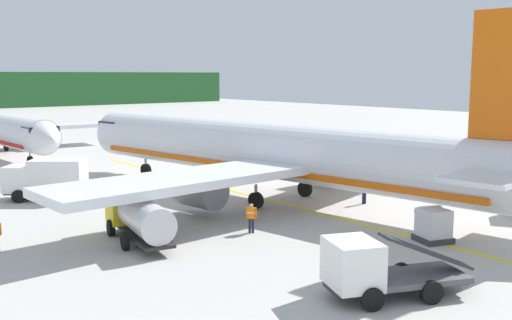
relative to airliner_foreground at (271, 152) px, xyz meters
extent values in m
cylinder|color=silver|center=(-0.09, 0.56, 0.11)|extent=(9.17, 36.16, 3.80)
cone|color=silver|center=(-2.97, 19.54, 0.11)|extent=(3.93, 2.92, 3.61)
cube|color=#192333|center=(-2.64, 17.37, 0.96)|extent=(3.55, 2.86, 0.60)
cube|color=silver|center=(-8.82, -2.79, -0.56)|extent=(16.20, 5.54, 0.50)
cylinder|color=slate|center=(-6.38, -0.60, -1.76)|extent=(2.66, 3.49, 2.20)
cube|color=silver|center=(9.25, -0.04, -0.56)|extent=(16.69, 8.69, 0.50)
cylinder|color=slate|center=(6.27, 1.33, -1.76)|extent=(2.66, 3.49, 2.20)
cube|color=silver|center=(2.40, -15.75, 0.51)|extent=(10.76, 4.73, 0.24)
cube|color=#D8590C|center=(-0.09, 0.56, -0.94)|extent=(8.44, 32.57, 0.36)
cylinder|color=black|center=(-2.14, 14.09, -2.84)|extent=(0.51, 1.14, 1.10)
cylinder|color=gray|center=(-2.14, 14.09, -2.04)|extent=(0.20, 0.20, 0.50)
cylinder|color=black|center=(-2.43, -1.31, -2.84)|extent=(0.51, 1.14, 1.10)
cylinder|color=gray|center=(-2.43, -1.31, -2.04)|extent=(0.20, 0.20, 0.50)
cylinder|color=black|center=(2.71, -0.53, -2.84)|extent=(0.51, 1.14, 1.10)
cylinder|color=gray|center=(2.71, -0.53, -2.04)|extent=(0.20, 0.20, 0.50)
cone|color=silver|center=(-7.66, 21.61, -0.37)|extent=(3.22, 2.24, 3.12)
cube|color=#192333|center=(-7.77, 23.50, 0.37)|extent=(2.89, 2.22, 0.52)
cube|color=silver|center=(-0.77, 40.30, -0.94)|extent=(14.00, 4.84, 0.43)
cylinder|color=slate|center=(-3.05, 38.62, -1.98)|extent=(2.04, 2.86, 1.90)
cylinder|color=black|center=(-7.92, 26.36, -2.92)|extent=(0.35, 0.96, 0.95)
cylinder|color=gray|center=(-7.92, 26.36, -2.23)|extent=(0.17, 0.17, 0.43)
cylinder|color=black|center=(-6.39, 39.57, -2.92)|extent=(0.35, 0.96, 0.95)
cylinder|color=gray|center=(-6.39, 39.57, -2.23)|extent=(0.17, 0.17, 0.43)
cube|color=white|center=(-9.39, -15.85, -1.89)|extent=(2.51, 2.73, 1.80)
cube|color=#192333|center=(-10.18, -15.52, -1.53)|extent=(0.79, 1.73, 0.94)
cube|color=#4C4C51|center=(-6.82, -16.94, -2.67)|extent=(4.34, 3.50, 0.24)
cube|color=#2D2D33|center=(-6.45, -17.09, -1.69)|extent=(3.94, 2.35, 1.67)
cube|color=#262628|center=(-7.65, -16.59, -2.87)|extent=(5.74, 3.59, 0.16)
cylinder|color=black|center=(-9.54, -16.98, -2.94)|extent=(0.94, 0.61, 0.90)
cylinder|color=black|center=(-8.69, -14.95, -2.94)|extent=(0.94, 0.61, 0.90)
cylinder|color=black|center=(-7.25, -17.95, -2.94)|extent=(0.94, 0.61, 0.90)
cylinder|color=black|center=(-6.39, -15.92, -2.94)|extent=(0.94, 0.61, 0.90)
cube|color=white|center=(-13.46, 11.27, -1.89)|extent=(2.79, 2.84, 1.80)
cube|color=#192333|center=(-14.12, 11.81, -1.53)|extent=(1.23, 1.48, 0.94)
cube|color=white|center=(-11.37, 9.56, -1.67)|extent=(4.18, 3.98, 2.24)
cube|color=#262628|center=(-12.07, 10.13, -2.87)|extent=(5.16, 4.61, 0.16)
cylinder|color=black|center=(-13.92, 10.23, -2.94)|extent=(0.87, 0.79, 0.90)
cylinder|color=black|center=(-12.53, 11.93, -2.94)|extent=(0.87, 0.79, 0.90)
cylinder|color=black|center=(-12.06, 8.71, -2.94)|extent=(0.87, 0.79, 0.90)
cylinder|color=black|center=(-10.67, 10.42, -2.94)|extent=(0.87, 0.79, 0.90)
cube|color=yellow|center=(-11.49, -1.36, -1.89)|extent=(2.51, 2.19, 1.80)
cube|color=#192333|center=(-11.32, -0.52, -1.53)|extent=(1.83, 0.44, 0.94)
cylinder|color=silver|center=(-12.11, -4.48, -1.89)|extent=(2.61, 4.61, 1.80)
cube|color=#262628|center=(-11.94, -3.60, -2.87)|extent=(2.75, 6.55, 0.16)
cylinder|color=black|center=(-12.63, -1.44, -2.94)|extent=(0.45, 0.94, 0.90)
cylinder|color=black|center=(-10.47, -1.86, -2.94)|extent=(0.45, 0.94, 0.90)
cylinder|color=black|center=(-13.19, -4.27, -2.94)|extent=(0.45, 0.94, 0.90)
cylinder|color=black|center=(-11.03, -4.70, -2.94)|extent=(0.45, 0.94, 0.90)
cube|color=#333338|center=(0.01, -13.05, -3.24)|extent=(2.04, 2.04, 0.30)
cube|color=silver|center=(0.01, -13.05, -2.37)|extent=(1.78, 1.78, 1.43)
cube|color=silver|center=(0.17, -12.59, -1.81)|extent=(1.54, 1.02, 0.54)
cylinder|color=orange|center=(-18.11, -0.85, -2.20)|extent=(0.09, 0.09, 0.60)
cylinder|color=#191E33|center=(4.10, -4.75, -2.96)|extent=(0.14, 0.14, 0.87)
cylinder|color=#191E33|center=(4.27, -4.79, -2.96)|extent=(0.14, 0.14, 0.87)
cube|color=#CCE519|center=(4.19, -4.77, -2.19)|extent=(0.47, 0.29, 0.65)
cube|color=silver|center=(4.19, -4.77, -2.16)|extent=(0.48, 0.30, 0.06)
sphere|color=tan|center=(4.19, -4.77, -1.75)|extent=(0.24, 0.24, 0.24)
cylinder|color=#CCE519|center=(3.92, -4.72, -2.16)|extent=(0.09, 0.09, 0.62)
cylinder|color=#CCE519|center=(4.45, -4.82, -2.16)|extent=(0.09, 0.09, 0.62)
cylinder|color=#191E33|center=(-6.36, -5.64, -2.98)|extent=(0.14, 0.14, 0.81)
cylinder|color=#191E33|center=(-6.25, -5.79, -2.98)|extent=(0.14, 0.14, 0.81)
cube|color=orange|center=(-6.31, -5.71, -2.27)|extent=(0.43, 0.49, 0.61)
cube|color=silver|center=(-6.31, -5.71, -2.24)|extent=(0.45, 0.50, 0.06)
sphere|color=tan|center=(-6.31, -5.71, -1.86)|extent=(0.22, 0.22, 0.22)
cylinder|color=orange|center=(-6.46, -5.49, -2.24)|extent=(0.09, 0.09, 0.58)
cylinder|color=orange|center=(-6.15, -5.94, -2.24)|extent=(0.09, 0.09, 0.58)
cube|color=yellow|center=(-0.09, -4.44, -3.39)|extent=(0.30, 60.00, 0.01)
camera|label=1|loc=(-25.79, -30.28, 5.25)|focal=40.98mm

